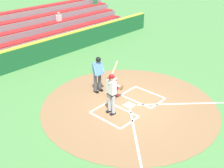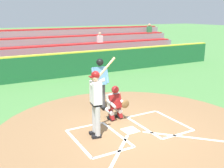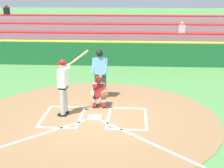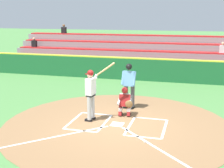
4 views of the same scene
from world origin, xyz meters
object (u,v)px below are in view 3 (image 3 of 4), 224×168
Objects in this scene: catcher at (99,91)px; plate_umpire at (100,71)px; baseball at (131,135)px; batter at (64,83)px.

plate_umpire is at bearing -86.35° from catcher.
catcher reaches higher than baseball.
batter reaches higher than plate_umpire.
plate_umpire is at bearing -118.94° from batter.
catcher is 1.11m from plate_umpire.
plate_umpire is 3.65m from baseball.
plate_umpire is 25.20× the size of baseball.
batter is 1.43m from catcher.
catcher is 15.27× the size of baseball.
plate_umpire reaches higher than catcher.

